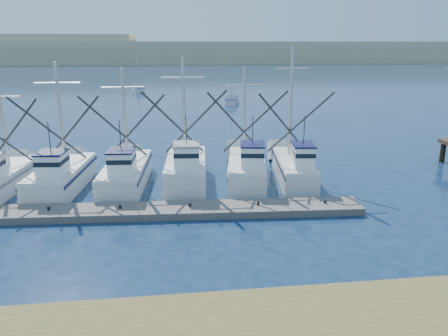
% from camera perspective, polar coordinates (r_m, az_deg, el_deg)
% --- Properties ---
extents(ground, '(500.00, 500.00, 0.00)m').
position_cam_1_polar(ground, '(20.43, 4.60, -11.97)').
color(ground, '#0C2137').
rests_on(ground, ground).
extents(floating_dock, '(32.14, 3.93, 0.43)m').
position_cam_1_polar(floating_dock, '(26.34, -17.70, -5.58)').
color(floating_dock, '#65605B').
rests_on(floating_dock, ground).
extents(dune_ridge, '(360.00, 60.00, 10.00)m').
position_cam_1_polar(dune_ridge, '(227.70, -6.42, 14.84)').
color(dune_ridge, tan).
rests_on(dune_ridge, ground).
extents(trawler_fleet, '(31.05, 9.24, 9.51)m').
position_cam_1_polar(trawler_fleet, '(30.89, -16.06, -0.74)').
color(trawler_fleet, silver).
rests_on(trawler_fleet, ground).
extents(sailboat_near, '(3.00, 6.43, 8.10)m').
position_cam_1_polar(sailboat_near, '(71.83, 1.03, 8.81)').
color(sailboat_near, silver).
rests_on(sailboat_near, ground).
extents(sailboat_far, '(2.85, 5.14, 8.10)m').
position_cam_1_polar(sailboat_far, '(90.77, -11.15, 10.05)').
color(sailboat_far, silver).
rests_on(sailboat_far, ground).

